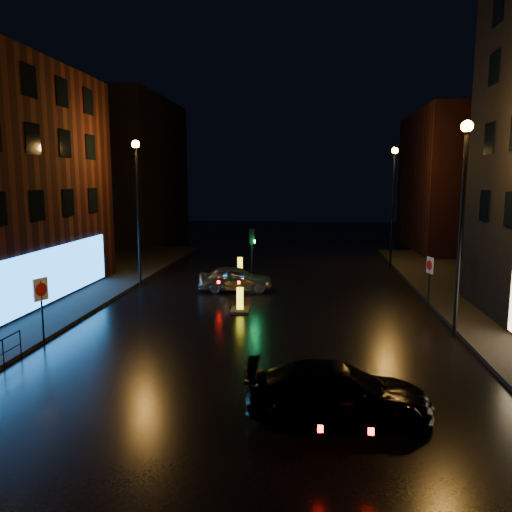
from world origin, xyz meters
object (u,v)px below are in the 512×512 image
(road_sign_left, at_px, (41,295))
(road_sign_right, at_px, (430,269))
(traffic_signal, at_px, (252,280))
(bollard_far, at_px, (240,270))
(silver_hatchback, at_px, (236,278))
(dark_sedan, at_px, (338,392))
(bollard_near, at_px, (240,306))

(road_sign_left, height_order, road_sign_right, road_sign_left)
(traffic_signal, relative_size, road_sign_right, 1.41)
(road_sign_left, bearing_deg, bollard_far, 90.33)
(road_sign_right, bearing_deg, silver_hatchback, -29.20)
(traffic_signal, distance_m, road_sign_right, 9.70)
(traffic_signal, relative_size, dark_sedan, 0.71)
(dark_sedan, height_order, bollard_far, dark_sedan)
(bollard_near, xyz_separation_m, road_sign_right, (9.09, 1.92, 1.59))
(dark_sedan, xyz_separation_m, road_sign_left, (-10.72, 4.69, 1.22))
(silver_hatchback, height_order, road_sign_left, road_sign_left)
(bollard_near, distance_m, road_sign_right, 9.43)
(bollard_near, xyz_separation_m, bollard_far, (-1.29, 9.27, -0.01))
(silver_hatchback, xyz_separation_m, bollard_near, (0.84, -4.31, -0.45))
(bollard_far, bearing_deg, road_sign_right, -57.16)
(silver_hatchback, distance_m, dark_sedan, 15.41)
(dark_sedan, distance_m, road_sign_right, 13.29)
(traffic_signal, relative_size, bollard_far, 2.31)
(dark_sedan, bearing_deg, silver_hatchback, 15.63)
(traffic_signal, height_order, silver_hatchback, traffic_signal)
(traffic_signal, bearing_deg, silver_hatchback, -139.58)
(dark_sedan, bearing_deg, bollard_near, 18.53)
(bollard_far, height_order, road_sign_right, road_sign_right)
(road_sign_right, bearing_deg, dark_sedan, 51.81)
(dark_sedan, distance_m, bollard_near, 11.08)
(traffic_signal, distance_m, dark_sedan, 15.86)
(silver_hatchback, height_order, bollard_near, silver_hatchback)
(silver_hatchback, bearing_deg, bollard_near, -175.16)
(road_sign_left, bearing_deg, bollard_near, 60.29)
(traffic_signal, relative_size, road_sign_left, 1.35)
(road_sign_right, bearing_deg, bollard_near, -3.74)
(road_sign_right, bearing_deg, traffic_signal, -34.53)
(dark_sedan, distance_m, road_sign_left, 11.77)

